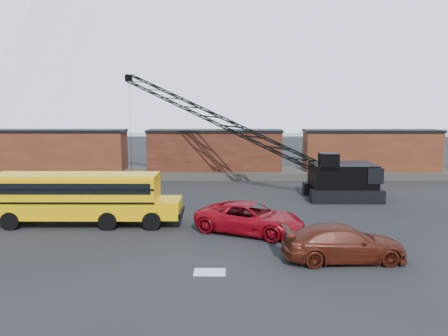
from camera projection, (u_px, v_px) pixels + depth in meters
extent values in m
plane|color=black|center=(203.00, 244.00, 23.32)|extent=(160.00, 160.00, 0.00)
cone|color=white|center=(278.00, 12.00, 328.71)|extent=(240.00, 240.00, 160.00)
cube|color=white|center=(225.00, 99.00, 358.07)|extent=(800.00, 80.00, 24.00)
cube|color=#413D35|center=(215.00, 173.00, 45.04)|extent=(120.00, 5.00, 0.70)
cube|color=#451D13|center=(59.00, 151.00, 44.81)|extent=(13.50, 2.90, 4.00)
cube|color=black|center=(58.00, 131.00, 44.51)|extent=(13.70, 3.10, 0.25)
cube|color=black|center=(20.00, 167.00, 45.08)|extent=(2.20, 2.40, 0.60)
cube|color=black|center=(101.00, 167.00, 45.02)|extent=(2.20, 2.40, 0.60)
cube|color=#542617|center=(215.00, 151.00, 44.70)|extent=(13.50, 2.90, 4.00)
cube|color=black|center=(215.00, 131.00, 44.41)|extent=(13.70, 3.10, 0.25)
cube|color=black|center=(174.00, 167.00, 44.97)|extent=(2.20, 2.40, 0.60)
cube|color=black|center=(255.00, 167.00, 44.92)|extent=(2.20, 2.40, 0.60)
cube|color=#451D13|center=(371.00, 151.00, 44.60)|extent=(13.50, 2.90, 4.00)
cube|color=black|center=(372.00, 131.00, 44.30)|extent=(13.70, 3.10, 0.25)
cube|color=black|center=(329.00, 167.00, 44.87)|extent=(2.20, 2.40, 0.60)
cube|color=black|center=(411.00, 167.00, 44.81)|extent=(2.20, 2.40, 0.60)
cube|color=silver|center=(210.00, 272.00, 19.35)|extent=(1.40, 0.90, 0.02)
cube|color=#DD9F04|center=(76.00, 196.00, 26.79)|extent=(10.00, 2.50, 2.50)
cube|color=#DD9F04|center=(168.00, 208.00, 26.85)|extent=(1.60, 2.30, 1.10)
cube|color=#DD9F04|center=(75.00, 175.00, 26.60)|extent=(10.00, 2.30, 0.18)
cube|color=black|center=(68.00, 189.00, 25.44)|extent=(9.60, 0.05, 0.65)
cube|color=black|center=(83.00, 182.00, 27.93)|extent=(9.60, 0.05, 0.65)
cube|color=black|center=(181.00, 212.00, 26.89)|extent=(0.15, 2.45, 0.35)
cylinder|color=black|center=(10.00, 221.00, 25.85)|extent=(1.10, 0.35, 1.10)
cylinder|color=black|center=(28.00, 211.00, 28.13)|extent=(1.10, 0.35, 1.10)
cylinder|color=black|center=(108.00, 221.00, 25.81)|extent=(1.10, 0.35, 1.10)
cylinder|color=black|center=(118.00, 212.00, 28.09)|extent=(1.10, 0.35, 1.10)
cylinder|color=black|center=(152.00, 221.00, 25.80)|extent=(1.10, 0.35, 1.10)
cylinder|color=black|center=(158.00, 212.00, 28.07)|extent=(1.10, 0.35, 1.10)
imported|color=maroon|center=(250.00, 218.00, 25.27)|extent=(6.92, 5.25, 1.75)
imported|color=#48160C|center=(344.00, 243.00, 20.76)|extent=(5.98, 2.72, 1.70)
cube|color=black|center=(347.00, 196.00, 32.97)|extent=(5.50, 1.00, 1.00)
cube|color=black|center=(337.00, 188.00, 36.14)|extent=(5.50, 1.00, 1.00)
cube|color=black|center=(342.00, 175.00, 34.35)|extent=(4.80, 3.60, 1.80)
cube|color=black|center=(368.00, 172.00, 34.31)|extent=(1.20, 3.80, 1.20)
cube|color=black|center=(329.00, 162.00, 33.00)|extent=(1.40, 1.20, 1.30)
cube|color=black|center=(330.00, 163.00, 32.46)|extent=(1.20, 0.06, 0.90)
cube|color=black|center=(129.00, 78.00, 43.58)|extent=(0.70, 0.50, 0.60)
cylinder|color=black|center=(130.00, 128.00, 44.30)|extent=(0.04, 0.04, 9.75)
cube|color=black|center=(132.00, 173.00, 44.97)|extent=(0.25, 0.25, 0.50)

